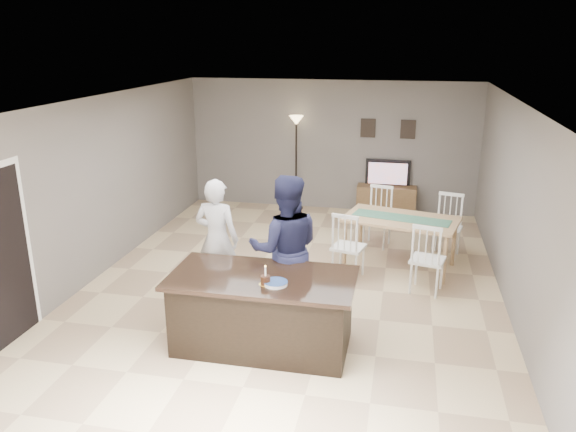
% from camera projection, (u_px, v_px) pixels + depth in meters
% --- Properties ---
extents(floor, '(8.00, 8.00, 0.00)m').
position_uv_depth(floor, '(293.00, 283.00, 8.40)').
color(floor, '#CEB384').
rests_on(floor, ground).
extents(room_shell, '(8.00, 8.00, 8.00)m').
position_uv_depth(room_shell, '(293.00, 174.00, 7.89)').
color(room_shell, slate).
rests_on(room_shell, floor).
extents(kitchen_island, '(2.15, 1.10, 0.90)m').
position_uv_depth(kitchen_island, '(263.00, 311.00, 6.59)').
color(kitchen_island, black).
rests_on(kitchen_island, floor).
extents(tv_console, '(1.20, 0.40, 0.60)m').
position_uv_depth(tv_console, '(386.00, 200.00, 11.59)').
color(tv_console, brown).
rests_on(tv_console, floor).
extents(television, '(0.91, 0.12, 0.53)m').
position_uv_depth(television, '(388.00, 173.00, 11.48)').
color(television, black).
rests_on(television, tv_console).
extents(tv_screen_glow, '(0.78, 0.00, 0.78)m').
position_uv_depth(tv_screen_glow, '(388.00, 174.00, 11.40)').
color(tv_screen_glow, orange).
rests_on(tv_screen_glow, tv_console).
extents(picture_frames, '(1.10, 0.02, 0.38)m').
position_uv_depth(picture_frames, '(388.00, 129.00, 11.34)').
color(picture_frames, black).
rests_on(picture_frames, room_shell).
extents(doorway, '(0.00, 2.10, 2.65)m').
position_uv_depth(doorway, '(0.00, 243.00, 6.46)').
color(doorway, black).
rests_on(doorway, floor).
extents(woman, '(0.66, 0.46, 1.71)m').
position_uv_depth(woman, '(217.00, 239.00, 7.75)').
color(woman, silver).
rests_on(woman, floor).
extents(man, '(1.09, 0.94, 1.93)m').
position_uv_depth(man, '(285.00, 249.00, 7.09)').
color(man, '#191B38').
rests_on(man, floor).
extents(birthday_cake, '(0.15, 0.15, 0.23)m').
position_uv_depth(birthday_cake, '(265.00, 280.00, 6.22)').
color(birthday_cake, gold).
rests_on(birthday_cake, kitchen_island).
extents(plate_stack, '(0.27, 0.27, 0.04)m').
position_uv_depth(plate_stack, '(276.00, 283.00, 6.21)').
color(plate_stack, white).
rests_on(plate_stack, kitchen_island).
extents(dining_table, '(2.05, 2.27, 1.06)m').
position_uv_depth(dining_table, '(401.00, 226.00, 8.84)').
color(dining_table, tan).
rests_on(dining_table, floor).
extents(floor_lamp, '(0.30, 0.30, 1.98)m').
position_uv_depth(floor_lamp, '(296.00, 137.00, 11.60)').
color(floor_lamp, black).
rests_on(floor_lamp, floor).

